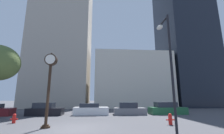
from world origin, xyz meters
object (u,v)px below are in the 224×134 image
Objects in this scene: car_grey at (129,109)px; fire_hydrant_far at (170,119)px; car_white at (91,110)px; street_clock at (50,78)px; car_green at (167,109)px; street_lamp_right at (168,54)px; car_black at (45,110)px; fire_hydrant_near at (14,118)px.

fire_hydrant_far is (1.74, -7.27, -0.18)m from car_grey.
car_white is 4.92× the size of fire_hydrant_far.
street_clock is 1.19× the size of car_green.
car_green is 0.65× the size of street_lamp_right.
car_white is at bearing 115.27° from street_lamp_right.
fire_hydrant_far is at bearing 67.04° from street_lamp_right.
car_black is at bearing -176.32° from car_grey.
car_green reaches higher than car_white.
car_grey reaches higher than fire_hydrant_near.
car_black is at bearing -179.49° from car_green.
car_white is (2.57, 7.71, -2.83)m from street_clock.
fire_hydrant_far is (6.40, -7.18, -0.16)m from car_white.
car_green is at bearing 3.63° from car_grey.
car_black is (-2.72, 7.68, -2.81)m from street_clock.
street_clock reaches higher than car_grey.
fire_hydrant_near is at bearing -148.94° from car_grey.
car_black is 15.19m from street_lamp_right.
car_white is 8.00m from fire_hydrant_near.
car_black reaches higher than car_white.
car_black is at bearing 109.48° from street_clock.
street_clock is at bearing -71.26° from car_black.
car_black is 14.74m from car_green.
car_black reaches higher than fire_hydrant_near.
street_lamp_right reaches higher than car_black.
street_lamp_right reaches higher than car_green.
street_clock reaches higher than car_green.
car_white is 9.45m from car_green.
car_green is at bearing 20.31° from fire_hydrant_near.
car_white reaches higher than fire_hydrant_near.
car_green is 7.94m from fire_hydrant_far.
street_lamp_right is at bearing -112.92° from car_green.
street_clock reaches higher than car_black.
car_grey is 11.33m from street_lamp_right.
car_black is at bearing -179.96° from car_white.
street_clock is 4.96m from fire_hydrant_near.
car_white is 0.92× the size of car_green.
car_black is at bearing 134.34° from street_lamp_right.
street_lamp_right is at bearing -20.51° from street_clock.
street_clock is 7.17× the size of fire_hydrant_near.
fire_hydrant_near is at bearing -136.90° from car_white.
fire_hydrant_near is 12.59m from street_lamp_right.
car_black is 0.89× the size of car_green.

